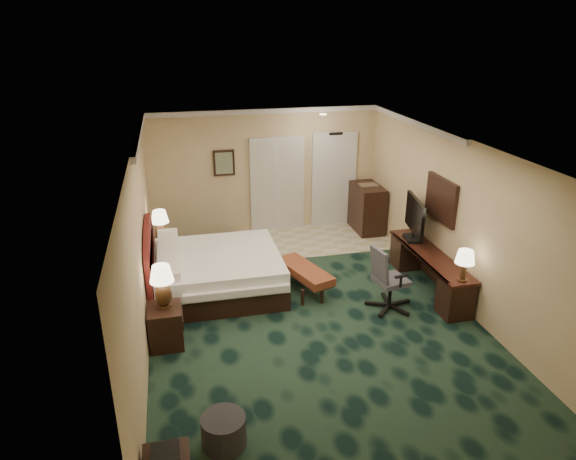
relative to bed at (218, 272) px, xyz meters
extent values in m
cube|color=black|center=(1.34, -1.12, -0.34)|extent=(5.00, 7.50, 0.00)
cube|color=white|center=(1.34, -1.12, 2.36)|extent=(5.00, 7.50, 0.00)
cube|color=tan|center=(1.34, 2.63, 1.01)|extent=(5.00, 0.00, 2.70)
cube|color=tan|center=(1.34, -4.87, 1.01)|extent=(5.00, 0.00, 2.70)
cube|color=tan|center=(-1.16, -1.12, 1.01)|extent=(0.00, 7.50, 2.70)
cube|color=tan|center=(3.84, -1.12, 1.01)|extent=(0.00, 7.50, 2.70)
cube|color=beige|center=(2.24, 1.78, -0.33)|extent=(3.20, 1.70, 0.01)
cube|color=silver|center=(2.89, 2.60, 0.71)|extent=(1.02, 0.06, 2.18)
cube|color=beige|center=(1.59, 2.59, 0.71)|extent=(1.20, 0.06, 2.10)
cube|color=#4E715B|center=(0.44, 2.59, 1.26)|extent=(0.45, 0.06, 0.55)
cube|color=white|center=(3.80, -0.52, 1.21)|extent=(0.05, 0.95, 0.75)
cube|color=white|center=(0.00, 0.00, 0.00)|extent=(2.12, 1.97, 0.67)
cube|color=black|center=(-0.90, -1.47, -0.04)|extent=(0.47, 0.54, 0.59)
cube|color=black|center=(-0.93, 1.18, -0.07)|extent=(0.43, 0.49, 0.54)
cube|color=maroon|center=(1.46, -0.31, -0.12)|extent=(0.82, 1.32, 0.42)
cylinder|color=#2A2A2F|center=(-0.30, -3.58, -0.16)|extent=(0.53, 0.53, 0.36)
cube|color=black|center=(3.57, -0.77, 0.00)|extent=(0.50, 2.32, 0.67)
cube|color=black|center=(3.54, -0.13, 0.73)|extent=(0.27, 1.02, 0.79)
cube|color=black|center=(3.52, 2.08, 0.18)|extent=(0.55, 0.99, 1.04)
camera|label=1|loc=(-0.60, -8.02, 3.99)|focal=32.00mm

